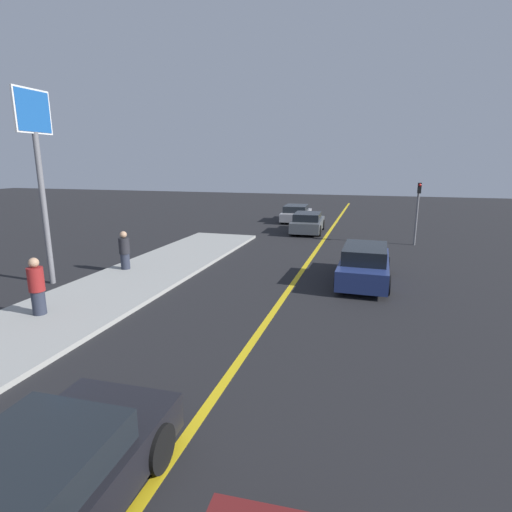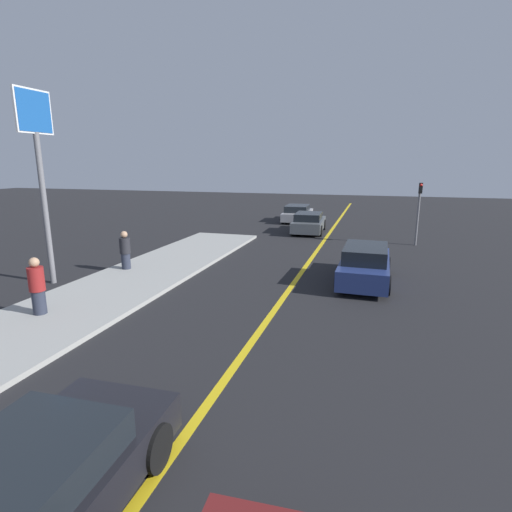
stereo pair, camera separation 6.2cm
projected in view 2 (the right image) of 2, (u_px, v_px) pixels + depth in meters
road_center_line at (302, 272)px, 16.31m from camera, size 0.20×60.00×0.01m
sidewalk_left at (90, 300)px, 12.73m from camera, size 3.70×24.83×0.14m
car_ahead_center at (31, 490)px, 4.68m from camera, size 2.10×4.10×1.20m
car_far_distant at (365, 264)px, 14.78m from camera, size 1.90×4.48×1.41m
car_parked_left_lot at (309, 223)px, 25.52m from camera, size 2.07×4.24×1.28m
car_oncoming_far at (298, 213)px, 30.50m from camera, size 2.16×4.55×1.24m
pedestrian_mid_group at (37, 286)px, 11.25m from camera, size 0.43×0.43×1.65m
pedestrian_far_standing at (125, 250)px, 16.13m from camera, size 0.42×0.42×1.55m
traffic_light at (419, 207)px, 21.14m from camera, size 0.18×0.40×3.35m
roadside_sign at (37, 146)px, 13.73m from camera, size 0.20×1.53×6.78m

